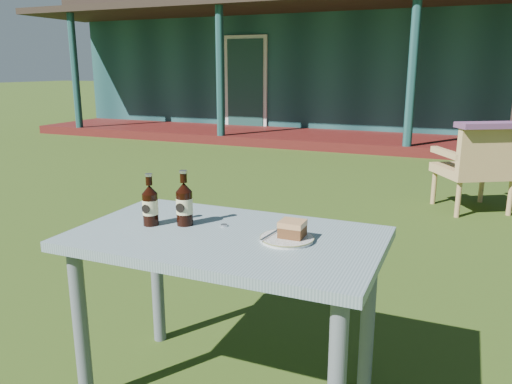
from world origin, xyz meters
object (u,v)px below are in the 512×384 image
at_px(plate, 287,239).
at_px(cola_bottle_far, 150,205).
at_px(cola_bottle_near, 184,203).
at_px(cake_slice, 292,229).
at_px(cafe_table, 227,258).
at_px(armchair_left, 478,164).

xyz_separation_m(plate, cola_bottle_far, (-0.58, -0.03, 0.08)).
bearing_deg(cola_bottle_near, cake_slice, -0.90).
bearing_deg(cola_bottle_far, plate, 3.40).
relative_size(plate, cake_slice, 2.22).
height_order(cafe_table, cake_slice, cake_slice).
xyz_separation_m(cake_slice, cola_bottle_near, (-0.47, 0.01, 0.05)).
relative_size(cola_bottle_near, armchair_left, 0.28).
distance_m(cake_slice, cola_bottle_near, 0.47).
bearing_deg(cafe_table, cola_bottle_far, -177.40).
distance_m(cafe_table, cake_slice, 0.30).
bearing_deg(cola_bottle_near, cola_bottle_far, -156.75).
distance_m(plate, cake_slice, 0.04).
distance_m(cafe_table, armchair_left, 3.56).
height_order(plate, cake_slice, cake_slice).
bearing_deg(cake_slice, cola_bottle_near, 179.10).
bearing_deg(armchair_left, cafe_table, -105.76).
xyz_separation_m(plate, cake_slice, (0.02, 0.01, 0.04)).
bearing_deg(cola_bottle_near, plate, -2.62).
relative_size(cafe_table, cola_bottle_far, 5.56).
xyz_separation_m(cafe_table, cake_slice, (0.26, 0.03, 0.15)).
bearing_deg(cola_bottle_far, cola_bottle_near, 23.25).
relative_size(cafe_table, armchair_left, 1.45).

